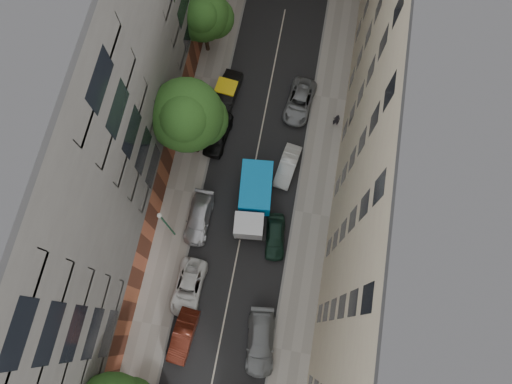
% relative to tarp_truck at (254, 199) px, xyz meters
% --- Properties ---
extents(ground, '(120.00, 120.00, 0.00)m').
position_rel_tarp_truck_xyz_m(ground, '(-0.60, 0.06, -1.56)').
color(ground, '#4C4C49').
rests_on(ground, ground).
extents(road_surface, '(8.00, 44.00, 0.02)m').
position_rel_tarp_truck_xyz_m(road_surface, '(-0.60, 0.06, -1.55)').
color(road_surface, black).
rests_on(road_surface, ground).
extents(sidewalk_left, '(3.00, 44.00, 0.15)m').
position_rel_tarp_truck_xyz_m(sidewalk_left, '(-6.10, 0.06, -1.48)').
color(sidewalk_left, gray).
rests_on(sidewalk_left, ground).
extents(sidewalk_right, '(3.00, 44.00, 0.15)m').
position_rel_tarp_truck_xyz_m(sidewalk_right, '(4.90, 0.06, -1.48)').
color(sidewalk_right, gray).
rests_on(sidewalk_right, ground).
extents(building_left, '(8.00, 44.00, 20.00)m').
position_rel_tarp_truck_xyz_m(building_left, '(-11.60, 0.06, 8.44)').
color(building_left, '#484643').
rests_on(building_left, ground).
extents(building_right, '(8.00, 44.00, 20.00)m').
position_rel_tarp_truck_xyz_m(building_right, '(10.40, 0.06, 8.44)').
color(building_right, '#C1B596').
rests_on(building_right, ground).
extents(tarp_truck, '(2.98, 6.34, 2.83)m').
position_rel_tarp_truck_xyz_m(tarp_truck, '(0.00, 0.00, 0.00)').
color(tarp_truck, black).
rests_on(tarp_truck, ground).
extents(car_left_1, '(1.82, 4.30, 1.38)m').
position_rel_tarp_truck_xyz_m(car_left_1, '(-3.40, -11.34, -0.87)').
color(car_left_1, '#48180E').
rests_on(car_left_1, ground).
extents(car_left_2, '(2.32, 4.74, 1.29)m').
position_rel_tarp_truck_xyz_m(car_left_2, '(-3.81, -7.74, -0.91)').
color(car_left_2, silver).
rests_on(car_left_2, ground).
extents(car_left_3, '(1.94, 4.65, 1.34)m').
position_rel_tarp_truck_xyz_m(car_left_3, '(-4.20, -2.14, -0.89)').
color(car_left_3, '#BBBBC0').
rests_on(car_left_3, ground).
extents(car_left_4, '(2.22, 4.51, 1.48)m').
position_rel_tarp_truck_xyz_m(car_left_4, '(-4.20, 5.46, -0.82)').
color(car_left_4, black).
rests_on(car_left_4, ground).
extents(car_left_5, '(2.12, 4.72, 1.50)m').
position_rel_tarp_truck_xyz_m(car_left_5, '(-4.20, 9.48, -0.81)').
color(car_left_5, black).
rests_on(car_left_5, ground).
extents(car_right_1, '(2.66, 5.31, 1.48)m').
position_rel_tarp_truck_xyz_m(car_right_1, '(2.48, -10.74, -0.82)').
color(car_right_1, slate).
rests_on(car_right_1, ground).
extents(car_right_2, '(2.06, 4.07, 1.33)m').
position_rel_tarp_truck_xyz_m(car_right_2, '(2.20, -2.54, -0.90)').
color(car_right_2, '#142E22').
rests_on(car_right_2, ground).
extents(car_right_3, '(1.99, 4.15, 1.31)m').
position_rel_tarp_truck_xyz_m(car_right_3, '(2.20, 3.66, -0.90)').
color(car_right_3, silver).
rests_on(car_right_3, ground).
extents(car_right_4, '(2.71, 4.96, 1.32)m').
position_rel_tarp_truck_xyz_m(car_right_4, '(2.28, 9.86, -0.90)').
color(car_right_4, slate).
rests_on(car_right_4, ground).
extents(tree_mid, '(5.73, 5.52, 9.65)m').
position_rel_tarp_truck_xyz_m(tree_mid, '(-5.62, 3.79, 5.06)').
color(tree_mid, '#382619').
rests_on(tree_mid, sidewalk_left).
extents(tree_far, '(4.93, 4.60, 7.32)m').
position_rel_tarp_truck_xyz_m(tree_far, '(-6.90, 13.95, 3.39)').
color(tree_far, '#382619').
rests_on(tree_far, sidewalk_left).
extents(lamp_post, '(0.36, 0.36, 6.38)m').
position_rel_tarp_truck_xyz_m(lamp_post, '(-5.96, -3.71, 2.52)').
color(lamp_post, '#195A39').
rests_on(lamp_post, sidewalk_left).
extents(pedestrian, '(0.63, 0.44, 1.65)m').
position_rel_tarp_truck_xyz_m(pedestrian, '(5.71, 8.53, -0.58)').
color(pedestrian, black).
rests_on(pedestrian, sidewalk_right).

